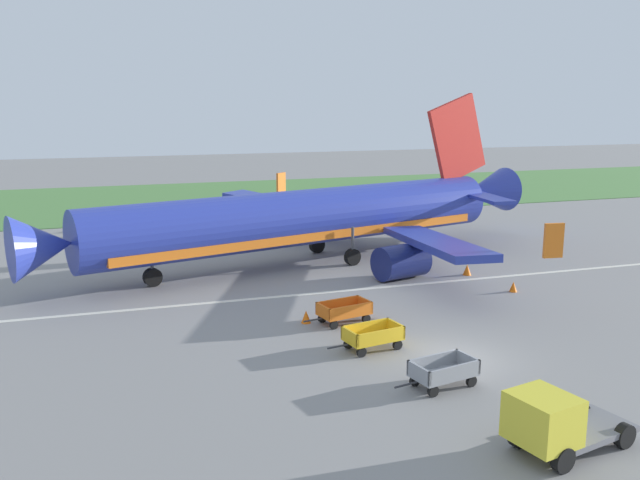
# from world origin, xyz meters

# --- Properties ---
(ground_plane) EXTENTS (220.00, 220.00, 0.00)m
(ground_plane) POSITION_xyz_m (0.00, 0.00, 0.00)
(ground_plane) COLOR gray
(grass_strip) EXTENTS (220.00, 28.00, 0.06)m
(grass_strip) POSITION_xyz_m (0.00, 50.62, 0.03)
(grass_strip) COLOR #518442
(grass_strip) RESTS_ON ground
(apron_stripe) EXTENTS (120.00, 0.36, 0.01)m
(apron_stripe) POSITION_xyz_m (0.00, 11.18, 0.01)
(apron_stripe) COLOR silver
(apron_stripe) RESTS_ON ground
(airplane) EXTENTS (37.12, 30.09, 11.34)m
(airplane) POSITION_xyz_m (-0.38, 18.59, 3.05)
(airplane) COLOR #28389E
(airplane) RESTS_ON ground
(baggage_cart_nearest) EXTENTS (3.63, 1.88, 1.07)m
(baggage_cart_nearest) POSITION_xyz_m (-1.80, -2.46, 0.60)
(baggage_cart_nearest) COLOR gray
(baggage_cart_nearest) RESTS_ON ground
(baggage_cart_second_in_row) EXTENTS (3.63, 1.83, 1.07)m
(baggage_cart_second_in_row) POSITION_xyz_m (-2.91, 2.04, 0.60)
(baggage_cart_second_in_row) COLOR gold
(baggage_cart_second_in_row) RESTS_ON ground
(baggage_cart_third_in_row) EXTENTS (3.63, 1.90, 1.07)m
(baggage_cart_third_in_row) POSITION_xyz_m (-2.91, 5.83, 0.60)
(baggage_cart_third_in_row) COLOR orange
(baggage_cart_third_in_row) RESTS_ON ground
(service_truck_beside_carts) EXTENTS (4.69, 2.83, 2.10)m
(service_truck_beside_carts) POSITION_xyz_m (-0.99, -8.12, 1.10)
(service_truck_beside_carts) COLOR slate
(service_truck_beside_carts) RESTS_ON ground
(traffic_cone_near_plane) EXTENTS (0.45, 0.45, 0.59)m
(traffic_cone_near_plane) POSITION_xyz_m (8.26, 8.06, 0.30)
(traffic_cone_near_plane) COLOR orange
(traffic_cone_near_plane) RESTS_ON ground
(traffic_cone_mid_apron) EXTENTS (0.52, 0.52, 0.69)m
(traffic_cone_mid_apron) POSITION_xyz_m (7.62, 12.21, 0.35)
(traffic_cone_mid_apron) COLOR orange
(traffic_cone_mid_apron) RESTS_ON ground
(traffic_cone_by_carts) EXTENTS (0.48, 0.48, 0.64)m
(traffic_cone_by_carts) POSITION_xyz_m (-4.72, 6.39, 0.32)
(traffic_cone_by_carts) COLOR orange
(traffic_cone_by_carts) RESTS_ON ground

